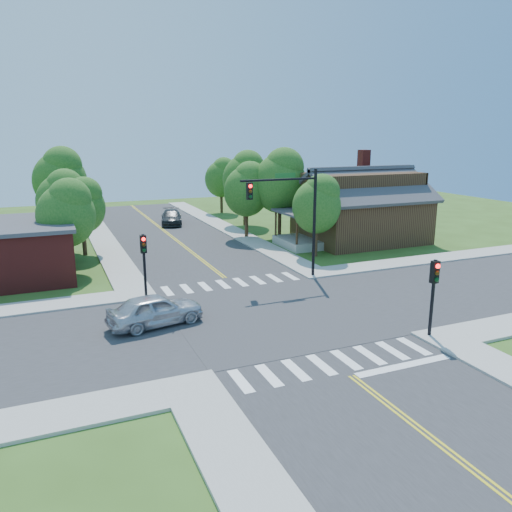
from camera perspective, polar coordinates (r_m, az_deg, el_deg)
name	(u,v)px	position (r m, az deg, el deg)	size (l,w,h in m)	color
ground	(272,315)	(26.70, 1.86, -6.78)	(100.00, 100.00, 0.00)	#345219
road_ns	(272,315)	(26.69, 1.86, -6.74)	(10.00, 90.00, 0.04)	#2D2D30
road_ew	(272,315)	(26.69, 1.86, -6.73)	(90.00, 10.00, 0.04)	#2D2D30
intersection_patch	(272,315)	(26.70, 1.86, -6.78)	(10.20, 10.20, 0.06)	#2D2D30
sidewalk_ne	(355,236)	(47.57, 11.23, 2.25)	(40.00, 40.00, 0.14)	#9E9B93
crosswalk_north	(232,283)	(32.12, -2.78, -3.11)	(8.85, 2.00, 0.01)	white
crosswalk_south	(334,362)	(21.67, 8.89, -11.90)	(8.85, 2.00, 0.01)	white
centerline	(272,314)	(26.69, 1.86, -6.69)	(0.30, 90.00, 0.01)	yellow
stop_bar	(404,367)	(22.02, 16.52, -12.03)	(4.60, 0.45, 0.09)	white
signal_mast_ne	(292,207)	(32.06, 4.11, 5.64)	(5.30, 0.42, 7.20)	black
signal_pole_se	(434,284)	(24.41, 19.68, -3.01)	(0.34, 0.42, 3.80)	black
signal_pole_nw	(144,254)	(29.45, -12.69, 0.27)	(0.34, 0.42, 3.80)	black
house_ne	(360,204)	(45.34, 11.80, 5.84)	(13.05, 8.80, 7.11)	black
tree_e_a	(318,203)	(38.81, 7.09, 6.05)	(3.79, 3.60, 6.45)	#382314
tree_e_b	(281,179)	(45.32, 2.88, 8.75)	(4.85, 4.61, 8.25)	#382314
tree_e_c	(246,176)	(52.21, -1.21, 9.12)	(4.59, 4.37, 7.81)	#382314
tree_e_d	(222,177)	(60.79, -3.92, 9.05)	(3.93, 3.74, 6.69)	#382314
tree_w_a	(67,211)	(35.95, -20.78, 4.78)	(3.87, 3.67, 6.57)	#382314
tree_w_b	(63,198)	(42.62, -21.19, 6.19)	(3.97, 3.77, 6.75)	#382314
tree_w_c	(61,177)	(50.50, -21.43, 8.40)	(4.89, 4.65, 8.32)	#382314
tree_w_d	(62,177)	(60.23, -21.29, 8.40)	(4.20, 3.99, 7.15)	#382314
tree_house	(247,188)	(45.60, -1.00, 7.78)	(4.13, 3.92, 7.02)	#382314
tree_bldg	(82,204)	(41.11, -19.24, 5.60)	(3.65, 3.47, 6.21)	#382314
car_silver	(155,310)	(25.51, -11.43, -6.12)	(5.02, 2.71, 1.62)	silver
car_dgrey	(172,218)	(53.65, -9.63, 4.35)	(3.21, 5.48, 1.49)	#272A2B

